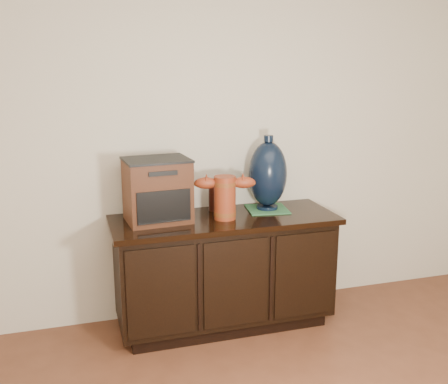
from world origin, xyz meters
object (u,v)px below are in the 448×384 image
object	(u,v)px
terracotta_vessel	(225,195)
spray_can	(214,196)
tv_radio	(157,190)
lamp_base	(268,174)
sideboard	(224,270)

from	to	relation	value
terracotta_vessel	spray_can	bearing A→B (deg)	107.25
tv_radio	lamp_base	world-z (taller)	lamp_base
sideboard	lamp_base	size ratio (longest dim) A/B	2.93
sideboard	tv_radio	bearing A→B (deg)	173.88
sideboard	tv_radio	size ratio (longest dim) A/B	3.49
tv_radio	sideboard	bearing A→B (deg)	-10.66
tv_radio	lamp_base	size ratio (longest dim) A/B	0.84
lamp_base	tv_radio	bearing A→B (deg)	-176.73
tv_radio	lamp_base	xyz separation A→B (m)	(0.75, 0.04, 0.05)
terracotta_vessel	spray_can	distance (m)	0.21
terracotta_vessel	lamp_base	size ratio (longest dim) A/B	0.79
terracotta_vessel	tv_radio	distance (m)	0.43
tv_radio	lamp_base	bearing A→B (deg)	-1.27
terracotta_vessel	lamp_base	bearing A→B (deg)	32.53
lamp_base	terracotta_vessel	bearing A→B (deg)	-160.13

